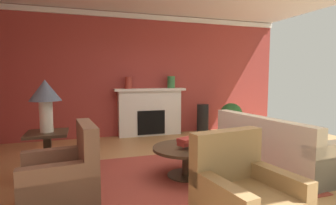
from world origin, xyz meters
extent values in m
plane|color=tan|center=(0.00, 0.00, 0.00)|extent=(9.11, 9.11, 0.00)
cube|color=#9E3833|center=(0.00, 2.91, 1.53)|extent=(7.61, 0.12, 3.06)
cube|color=white|center=(0.00, 2.83, 2.98)|extent=(7.61, 0.08, 0.12)
cube|color=#993D33|center=(-0.10, -0.22, 0.01)|extent=(3.05, 2.35, 0.01)
cube|color=white|center=(0.09, 2.70, 0.57)|extent=(1.60, 0.25, 1.14)
cube|color=black|center=(0.09, 2.68, 0.35)|extent=(0.70, 0.26, 0.60)
cube|color=white|center=(0.09, 2.67, 1.17)|extent=(1.80, 0.35, 0.06)
cube|color=beige|center=(1.51, -0.25, 0.23)|extent=(1.11, 2.18, 0.45)
cube|color=beige|center=(1.17, -0.28, 0.65)|extent=(0.41, 2.11, 0.40)
cube|color=beige|center=(1.61, -1.19, 0.31)|extent=(0.92, 0.29, 0.62)
cube|color=beige|center=(1.42, 0.70, 0.31)|extent=(0.92, 0.29, 0.62)
cube|color=brown|center=(-1.83, -0.63, 0.22)|extent=(0.88, 0.88, 0.44)
cube|color=brown|center=(-1.51, -0.60, 0.70)|extent=(0.25, 0.81, 0.51)
cube|color=brown|center=(-1.86, -0.30, 0.30)|extent=(0.81, 0.23, 0.60)
cube|color=brown|center=(-1.79, -0.96, 0.30)|extent=(0.81, 0.23, 0.60)
cube|color=#9E7A4C|center=(-0.17, -1.48, 0.70)|extent=(0.81, 0.28, 0.51)
cube|color=#9E7A4C|center=(0.21, -1.75, 0.30)|extent=(0.26, 0.81, 0.60)
cylinder|color=#3D2D1E|center=(-0.10, -0.22, 0.43)|extent=(1.00, 1.00, 0.04)
cylinder|color=#3D2D1E|center=(-0.10, -0.22, 0.21)|extent=(0.12, 0.12, 0.41)
cylinder|color=#3D2D1E|center=(-0.10, -0.22, 0.01)|extent=(0.56, 0.56, 0.03)
cube|color=#3D2D1E|center=(-2.04, 0.29, 0.68)|extent=(0.56, 0.56, 0.04)
cube|color=#3D2D1E|center=(-2.04, 0.29, 0.33)|extent=(0.10, 0.10, 0.66)
cube|color=#3D2D1E|center=(-2.04, 0.29, 0.02)|extent=(0.45, 0.45, 0.04)
cylinder|color=beige|center=(-2.04, 0.29, 0.92)|extent=(0.18, 0.18, 0.45)
cone|color=#4C566B|center=(-2.04, 0.29, 1.30)|extent=(0.44, 0.44, 0.30)
cylinder|color=black|center=(1.42, 2.40, 0.39)|extent=(0.30, 0.30, 0.78)
cylinder|color=#9E3328|center=(-0.46, 2.65, 1.35)|extent=(0.17, 0.17, 0.29)
cylinder|color=#33703D|center=(0.64, 2.65, 1.36)|extent=(0.20, 0.20, 0.31)
cube|color=navy|center=(0.08, -0.10, 0.47)|extent=(0.23, 0.17, 0.05)
cube|color=maroon|center=(-0.15, -0.31, 0.52)|extent=(0.23, 0.20, 0.05)
cube|color=maroon|center=(-0.11, -0.30, 0.58)|extent=(0.31, 0.28, 0.05)
cylinder|color=#BCB29E|center=(2.02, 2.00, 0.15)|extent=(0.32, 0.32, 0.30)
sphere|color=#28602D|center=(2.02, 2.00, 0.55)|extent=(0.56, 0.56, 0.56)
camera|label=1|loc=(-1.55, -3.79, 1.49)|focal=28.31mm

